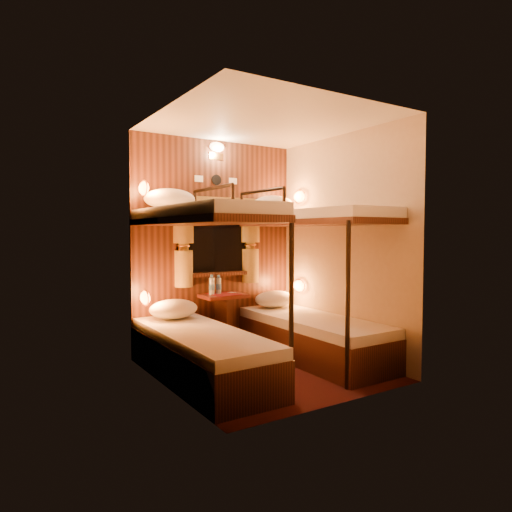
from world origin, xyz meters
TOP-DOWN VIEW (x-y plane):
  - floor at (0.00, 0.00)m, footprint 2.10×2.10m
  - ceiling at (0.00, 0.00)m, footprint 2.10×2.10m
  - wall_back at (0.00, 1.05)m, footprint 2.40×0.00m
  - wall_front at (0.00, -1.05)m, footprint 2.40×0.00m
  - wall_left at (-1.00, 0.00)m, footprint 0.00×2.40m
  - wall_right at (1.00, 0.00)m, footprint 0.00×2.40m
  - back_panel at (0.00, 1.04)m, footprint 2.00×0.03m
  - bunk_left at (-0.65, 0.07)m, footprint 0.72×1.90m
  - bunk_right at (0.65, 0.07)m, footprint 0.72×1.90m
  - window at (0.00, 1.00)m, footprint 1.00×0.12m
  - curtains at (0.00, 0.97)m, footprint 1.10×0.22m
  - back_fixtures at (0.00, 1.00)m, footprint 0.54×0.09m
  - reading_lamps at (-0.00, 0.70)m, footprint 2.00×0.20m
  - table at (0.00, 0.85)m, footprint 0.50×0.34m
  - bottle_left at (-0.13, 0.89)m, footprint 0.07×0.07m
  - bottle_right at (-0.03, 0.90)m, footprint 0.06×0.06m
  - sachet_a at (0.14, 0.89)m, footprint 0.08×0.06m
  - sachet_b at (0.13, 0.92)m, footprint 0.08×0.07m
  - pillow_lower_left at (-0.65, 0.73)m, footprint 0.51×0.37m
  - pillow_lower_right at (0.65, 0.78)m, footprint 0.50×0.36m
  - pillow_upper_left at (-0.65, 0.80)m, footprint 0.54×0.39m
  - pillow_upper_right at (0.65, 0.81)m, footprint 0.51×0.36m

SIDE VIEW (x-z plane):
  - floor at x=0.00m, z-range 0.00..0.00m
  - table at x=0.00m, z-range 0.09..0.74m
  - pillow_lower_right at x=0.65m, z-range 0.46..0.65m
  - pillow_lower_left at x=-0.65m, z-range 0.46..0.66m
  - bunk_left at x=-0.65m, z-range -0.35..1.47m
  - bunk_right at x=0.65m, z-range -0.35..1.47m
  - sachet_a at x=0.14m, z-range 0.65..0.66m
  - sachet_b at x=0.13m, z-range 0.65..0.66m
  - bottle_right at x=-0.03m, z-range 0.64..0.85m
  - bottle_left at x=-0.13m, z-range 0.63..0.86m
  - window at x=0.00m, z-range 0.79..1.58m
  - wall_back at x=0.00m, z-range 0.00..2.40m
  - wall_front at x=0.00m, z-range 0.00..2.40m
  - wall_left at x=-1.00m, z-range 0.00..2.40m
  - wall_right at x=1.00m, z-range 0.00..2.40m
  - back_panel at x=0.00m, z-range 0.00..2.40m
  - reading_lamps at x=0.00m, z-range 0.62..1.86m
  - curtains at x=0.00m, z-range 0.76..1.76m
  - pillow_upper_right at x=0.65m, z-range 1.59..1.79m
  - pillow_upper_left at x=-0.65m, z-range 1.59..1.80m
  - back_fixtures at x=0.00m, z-range 2.00..2.49m
  - ceiling at x=0.00m, z-range 2.40..2.40m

